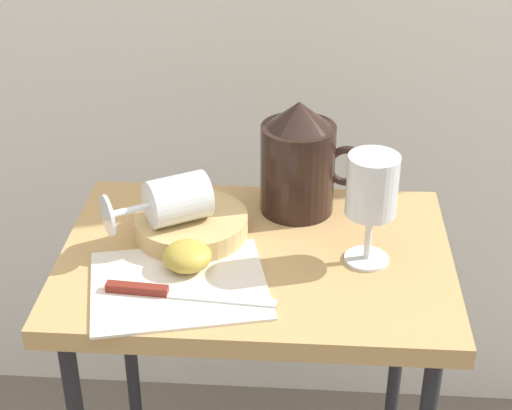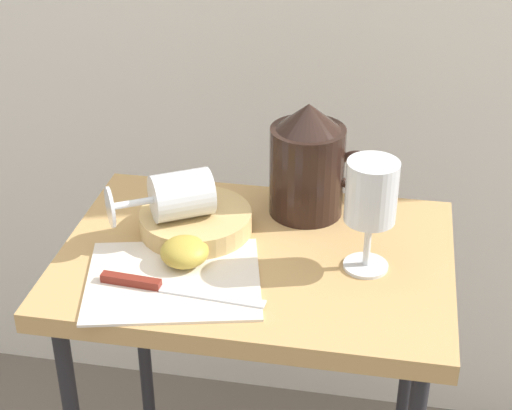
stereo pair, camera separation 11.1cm
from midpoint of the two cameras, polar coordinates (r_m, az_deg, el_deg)
table at (r=1.23m, az=2.60°, el=-6.53°), size 0.57×0.40×0.70m
linen_napkin at (r=1.13m, az=-2.99°, el=-5.34°), size 0.28×0.24×0.00m
basket_tray at (r=1.22m, az=-1.64°, el=-1.27°), size 0.17×0.17×0.03m
pitcher at (r=1.26m, az=6.18°, el=2.45°), size 0.17×0.12×0.18m
wine_glass_upright at (r=1.11m, az=10.91°, el=0.41°), size 0.07×0.07×0.17m
wine_glass_tipped_near at (r=1.19m, az=-2.80°, el=0.60°), size 0.16×0.13×0.07m
apple_half_left at (r=1.14m, az=-2.27°, el=-3.38°), size 0.07×0.07×0.04m
knife at (r=1.10m, az=-4.06°, el=-5.75°), size 0.23×0.03×0.01m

